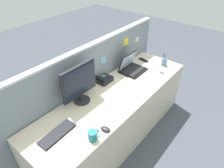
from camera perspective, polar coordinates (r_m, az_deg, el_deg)
name	(u,v)px	position (r m, az deg, el deg)	size (l,w,h in m)	color
ground_plane	(115,135)	(2.86, 0.80, -14.08)	(10.00, 10.00, 0.00)	#424751
desk	(115,116)	(2.60, 0.86, -8.98)	(2.29, 0.69, 0.71)	beige
cubicle_divider	(92,88)	(2.63, -5.62, -1.18)	(2.55, 0.08, 1.22)	gray
desktop_monitor	(79,83)	(2.16, -9.13, 0.30)	(0.46, 0.18, 0.45)	#232328
laptop	(131,67)	(2.79, 5.39, 4.91)	(0.33, 0.28, 0.24)	black
desk_phone	(103,79)	(2.56, -2.52, 1.39)	(0.19, 0.18, 0.09)	black
keyboard_main	(57,134)	(1.98, -15.17, -13.36)	(0.36, 0.13, 0.02)	black
computer_mouse_right_hand	(161,71)	(2.83, 13.76, 3.52)	(0.06, 0.10, 0.03)	#9EA0A8
computer_mouse_left_hand	(106,129)	(1.95, -1.83, -12.56)	(0.06, 0.10, 0.03)	#232328
pen_cup	(164,62)	(2.99, 14.49, 6.06)	(0.08, 0.08, 0.19)	#4C7093
cell_phone_black_slab	(144,60)	(3.09, 8.86, 6.66)	(0.06, 0.16, 0.01)	black
cell_phone_white_slab	(141,91)	(2.42, 8.29, -2.08)	(0.07, 0.15, 0.01)	silver
coffee_mug	(93,135)	(1.86, -5.44, -14.20)	(0.12, 0.08, 0.10)	#197A84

